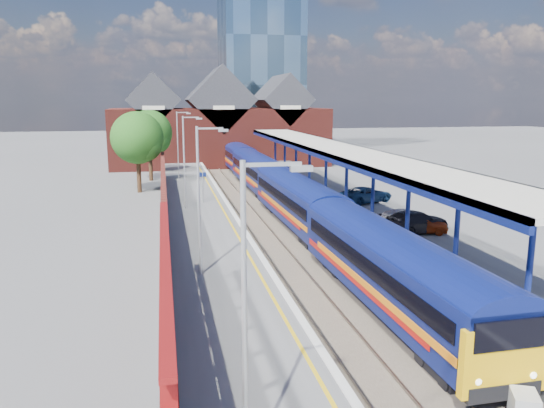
{
  "coord_description": "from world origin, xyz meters",
  "views": [
    {
      "loc": [
        -8.04,
        -18.33,
        9.16
      ],
      "look_at": [
        -1.3,
        14.37,
        2.6
      ],
      "focal_mm": 35.0,
      "sensor_mm": 36.0,
      "label": 1
    }
  ],
  "objects": [
    {
      "name": "parked_car_dark",
      "position": [
        7.2,
        11.38,
        1.71
      ],
      "size": [
        5.25,
        3.63,
        1.41
      ],
      "primitive_type": "imported",
      "rotation": [
        0.0,
        0.0,
        1.95
      ],
      "color": "black",
      "rests_on": "right_platform"
    },
    {
      "name": "rails",
      "position": [
        0.0,
        20.0,
        0.12
      ],
      "size": [
        4.51,
        76.0,
        0.14
      ],
      "color": "slate",
      "rests_on": "ground"
    },
    {
      "name": "parked_car_silver",
      "position": [
        7.04,
        12.3,
        1.61
      ],
      "size": [
        3.92,
        2.32,
        1.22
      ],
      "primitive_type": "imported",
      "rotation": [
        0.0,
        0.0,
        1.27
      ],
      "color": "#9A999E",
      "rests_on": "right_platform"
    },
    {
      "name": "tree_near",
      "position": [
        -10.35,
        35.91,
        5.35
      ],
      "size": [
        5.2,
        5.2,
        8.1
      ],
      "color": "#382314",
      "rests_on": "ground"
    },
    {
      "name": "left_platform",
      "position": [
        -5.5,
        20.0,
        0.5
      ],
      "size": [
        5.0,
        76.0,
        1.0
      ],
      "primitive_type": "cube",
      "color": "#565659",
      "rests_on": "ground"
    },
    {
      "name": "yellow_line",
      "position": [
        -3.75,
        20.0,
        1.01
      ],
      "size": [
        0.14,
        76.0,
        0.01
      ],
      "primitive_type": "cube",
      "color": "yellow",
      "rests_on": "left_platform"
    },
    {
      "name": "brick_wall",
      "position": [
        -8.1,
        13.54,
        2.45
      ],
      "size": [
        0.35,
        50.0,
        3.86
      ],
      "color": "#5A1D17",
      "rests_on": "left_platform"
    },
    {
      "name": "train",
      "position": [
        1.49,
        26.99,
        2.12
      ],
      "size": [
        3.06,
        65.94,
        3.45
      ],
      "color": "#0C1657",
      "rests_on": "ground"
    },
    {
      "name": "coping_right",
      "position": [
        3.15,
        20.0,
        1.02
      ],
      "size": [
        0.3,
        76.0,
        0.05
      ],
      "primitive_type": "cube",
      "color": "silver",
      "rests_on": "right_platform"
    },
    {
      "name": "lamp_post_c",
      "position": [
        -6.36,
        22.0,
        4.99
      ],
      "size": [
        1.48,
        0.18,
        7.0
      ],
      "color": "#A5A8AA",
      "rests_on": "left_platform"
    },
    {
      "name": "parked_car_blue",
      "position": [
        7.97,
        21.54,
        1.63
      ],
      "size": [
        5.02,
        3.62,
        1.27
      ],
      "primitive_type": "imported",
      "rotation": [
        0.0,
        0.0,
        1.94
      ],
      "color": "navy",
      "rests_on": "right_platform"
    },
    {
      "name": "parked_car_red",
      "position": [
        7.34,
        11.31,
        1.63
      ],
      "size": [
        3.94,
        2.38,
        1.26
      ],
      "primitive_type": "imported",
      "rotation": [
        0.0,
        0.0,
        1.31
      ],
      "color": "maroon",
      "rests_on": "right_platform"
    },
    {
      "name": "lamp_post_a",
      "position": [
        -6.36,
        -8.0,
        4.99
      ],
      "size": [
        1.48,
        0.18,
        7.0
      ],
      "color": "#A5A8AA",
      "rests_on": "left_platform"
    },
    {
      "name": "canopy",
      "position": [
        5.48,
        21.95,
        5.25
      ],
      "size": [
        4.5,
        52.0,
        4.48
      ],
      "color": "navy",
      "rests_on": "right_platform"
    },
    {
      "name": "lamp_post_d",
      "position": [
        -6.36,
        38.0,
        4.99
      ],
      "size": [
        1.48,
        0.18,
        7.0
      ],
      "color": "#A5A8AA",
      "rests_on": "left_platform"
    },
    {
      "name": "glass_tower",
      "position": [
        10.0,
        80.0,
        20.2
      ],
      "size": [
        14.2,
        14.2,
        40.3
      ],
      "color": "#415B70",
      "rests_on": "ground"
    },
    {
      "name": "coping_left",
      "position": [
        -3.15,
        20.0,
        1.02
      ],
      "size": [
        0.3,
        76.0,
        0.05
      ],
      "primitive_type": "cube",
      "color": "silver",
      "rests_on": "left_platform"
    },
    {
      "name": "right_platform",
      "position": [
        6.0,
        20.0,
        0.5
      ],
      "size": [
        6.0,
        76.0,
        1.0
      ],
      "primitive_type": "cube",
      "color": "#565659",
      "rests_on": "ground"
    },
    {
      "name": "lamp_post_b",
      "position": [
        -6.36,
        6.0,
        4.99
      ],
      "size": [
        1.48,
        0.18,
        7.0
      ],
      "color": "#A5A8AA",
      "rests_on": "left_platform"
    },
    {
      "name": "station_building",
      "position": [
        0.0,
        58.0,
        5.45
      ],
      "size": [
        30.0,
        12.12,
        13.78
      ],
      "color": "#5A1D17",
      "rests_on": "ground"
    },
    {
      "name": "ground",
      "position": [
        0.0,
        30.0,
        0.0
      ],
      "size": [
        240.0,
        240.0,
        0.0
      ],
      "primitive_type": "plane",
      "color": "#5B5B5E",
      "rests_on": "ground"
    },
    {
      "name": "platform_sign",
      "position": [
        -5.0,
        24.0,
        2.69
      ],
      "size": [
        0.55,
        0.08,
        2.5
      ],
      "color": "#A5A8AA",
      "rests_on": "left_platform"
    },
    {
      "name": "ballast_bed",
      "position": [
        0.0,
        20.0,
        0.03
      ],
      "size": [
        6.0,
        76.0,
        0.06
      ],
      "primitive_type": "cube",
      "color": "#473D33",
      "rests_on": "ground"
    },
    {
      "name": "tree_far",
      "position": [
        -9.35,
        43.91,
        5.35
      ],
      "size": [
        5.2,
        5.2,
        8.1
      ],
      "color": "#382314",
      "rests_on": "ground"
    }
  ]
}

